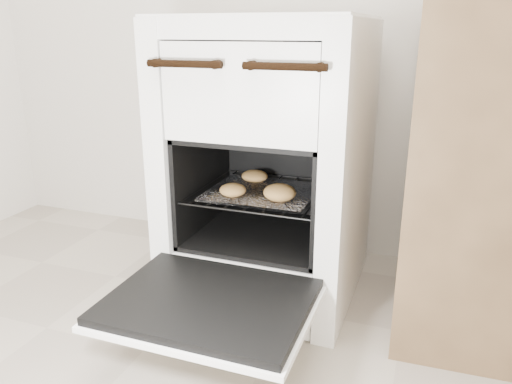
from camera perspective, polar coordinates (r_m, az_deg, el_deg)
stove at (r=1.62m, az=1.71°, el=3.06°), size 0.58×0.64×0.88m
oven_door at (r=1.29m, az=-5.39°, el=-12.61°), size 0.52×0.40×0.04m
oven_rack at (r=1.58m, az=0.95°, el=0.02°), size 0.42×0.40×0.01m
foil_sheet at (r=1.56m, az=0.72°, el=0.01°), size 0.33×0.29×0.01m
baked_rolls at (r=1.53m, az=0.50°, el=0.61°), size 0.25×0.28×0.05m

